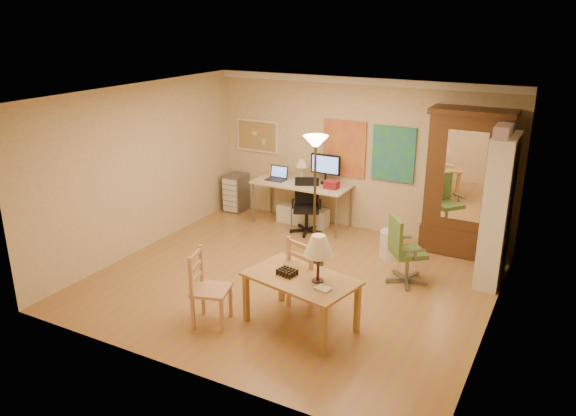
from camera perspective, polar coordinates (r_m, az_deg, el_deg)
The scene contains 16 objects.
floor at distance 8.31m, azimuth 0.40°, elevation -7.38°, with size 5.50×5.50×0.00m, color olive.
crown_molding at distance 9.74m, azimuth 7.36°, elevation 12.69°, with size 5.50×0.08×0.12m, color white.
corkboard at distance 10.82m, azimuth -3.14°, elevation 7.34°, with size 0.90×0.04×0.62m, color tan.
art_panel_left at distance 10.04m, azimuth 5.75°, elevation 6.04°, with size 0.80×0.04×1.00m, color gold.
art_panel_right at distance 9.74m, azimuth 10.66°, elevation 5.40°, with size 0.75×0.04×0.95m, color teal.
dining_table at distance 6.80m, azimuth 1.95°, elevation -6.22°, with size 1.49×1.08×1.27m.
ladder_chair_back at distance 7.40m, azimuth 2.02°, elevation -6.86°, with size 0.57×0.56×1.00m.
ladder_chair_left at distance 7.12m, azimuth -8.04°, elevation -8.28°, with size 0.54×0.56×0.97m.
torchiere_lamp at distance 8.28m, azimuth 2.79°, elevation 4.60°, with size 0.37×0.37×2.04m.
computer_desk at distance 10.27m, azimuth 1.65°, elevation 0.90°, with size 1.78×0.78×1.35m.
office_chair_black at distance 10.01m, azimuth 1.88°, elevation -1.04°, with size 0.59×0.59×0.97m.
office_chair_green at distance 8.33m, azimuth 11.78°, elevation -5.71°, with size 0.64×0.64×1.00m.
drawer_cart at distance 11.12m, azimuth -5.33°, elevation 1.59°, with size 0.37×0.44×0.74m.
armoire at distance 9.34m, azimuth 17.60°, elevation 1.52°, with size 1.28×0.61×2.35m.
bookshelf at distance 8.43m, azimuth 20.50°, elevation -0.31°, with size 0.32×0.87×2.16m.
wastebin at distance 9.13m, azimuth 10.40°, elevation -3.64°, with size 0.36×0.36×0.45m, color silver.
Camera 1 is at (3.45, -6.58, 3.71)m, focal length 35.00 mm.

